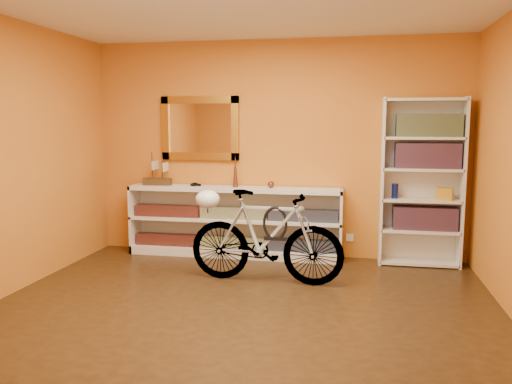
% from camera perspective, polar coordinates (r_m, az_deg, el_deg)
% --- Properties ---
extents(floor, '(4.50, 4.00, 0.01)m').
position_cam_1_polar(floor, '(4.58, -1.71, -13.10)').
color(floor, black).
rests_on(floor, ground).
extents(back_wall, '(4.50, 0.01, 2.60)m').
position_cam_1_polar(back_wall, '(6.26, 2.28, 4.76)').
color(back_wall, '#C16A1D').
rests_on(back_wall, ground).
extents(left_wall, '(0.01, 4.00, 2.60)m').
position_cam_1_polar(left_wall, '(5.27, -26.47, 3.39)').
color(left_wall, '#C16A1D').
rests_on(left_wall, ground).
extents(gilt_mirror, '(0.98, 0.06, 0.78)m').
position_cam_1_polar(gilt_mirror, '(6.43, -6.22, 7.02)').
color(gilt_mirror, '#9B6E1C').
rests_on(gilt_mirror, back_wall).
extents(wall_socket, '(0.09, 0.02, 0.09)m').
position_cam_1_polar(wall_socket, '(6.32, 10.33, -4.97)').
color(wall_socket, silver).
rests_on(wall_socket, back_wall).
extents(console_unit, '(2.60, 0.35, 0.85)m').
position_cam_1_polar(console_unit, '(6.28, -2.42, -3.29)').
color(console_unit, silver).
rests_on(console_unit, floor).
extents(cd_row_lower, '(2.50, 0.13, 0.14)m').
position_cam_1_polar(cd_row_lower, '(6.31, -2.45, -5.60)').
color(cd_row_lower, black).
rests_on(cd_row_lower, console_unit).
extents(cd_row_upper, '(2.50, 0.13, 0.14)m').
position_cam_1_polar(cd_row_upper, '(6.24, -2.47, -2.33)').
color(cd_row_upper, '#1B527A').
rests_on(cd_row_upper, console_unit).
extents(model_ship, '(0.35, 0.14, 0.41)m').
position_cam_1_polar(model_ship, '(6.48, -10.86, 2.55)').
color(model_ship, '#392410').
rests_on(model_ship, console_unit).
extents(toy_car, '(0.00, 0.01, 0.00)m').
position_cam_1_polar(toy_car, '(6.34, -6.67, 0.67)').
color(toy_car, black).
rests_on(toy_car, console_unit).
extents(bronze_ornament, '(0.07, 0.07, 0.39)m').
position_cam_1_polar(bronze_ornament, '(6.19, -2.29, 2.35)').
color(bronze_ornament, brown).
rests_on(bronze_ornament, console_unit).
extents(decorative_orb, '(0.08, 0.08, 0.08)m').
position_cam_1_polar(decorative_orb, '(6.12, 1.67, 0.83)').
color(decorative_orb, brown).
rests_on(decorative_orb, console_unit).
extents(bookcase, '(0.90, 0.30, 1.90)m').
position_cam_1_polar(bookcase, '(6.10, 17.81, 1.01)').
color(bookcase, silver).
rests_on(bookcase, floor).
extents(book_row_a, '(0.70, 0.22, 0.26)m').
position_cam_1_polar(book_row_a, '(6.17, 18.12, -2.74)').
color(book_row_a, maroon).
rests_on(book_row_a, bookcase).
extents(book_row_b, '(0.70, 0.22, 0.28)m').
position_cam_1_polar(book_row_b, '(6.08, 18.40, 3.85)').
color(book_row_b, maroon).
rests_on(book_row_b, bookcase).
extents(book_row_c, '(0.70, 0.22, 0.25)m').
position_cam_1_polar(book_row_c, '(6.07, 18.54, 7.01)').
color(book_row_c, navy).
rests_on(book_row_c, bookcase).
extents(travel_mug, '(0.08, 0.08, 0.17)m').
position_cam_1_polar(travel_mug, '(6.07, 15.11, 0.12)').
color(travel_mug, '#152596').
rests_on(travel_mug, bookcase).
extents(red_tin, '(0.17, 0.17, 0.17)m').
position_cam_1_polar(red_tin, '(6.07, 16.13, 6.75)').
color(red_tin, maroon).
rests_on(red_tin, bookcase).
extents(yellow_bag, '(0.20, 0.16, 0.13)m').
position_cam_1_polar(yellow_bag, '(6.11, 20.14, -0.20)').
color(yellow_bag, '#C48D22').
rests_on(yellow_bag, bookcase).
extents(bicycle, '(0.50, 1.64, 0.95)m').
position_cam_1_polar(bicycle, '(5.23, 1.10, -4.96)').
color(bicycle, silver).
rests_on(bicycle, floor).
extents(helmet, '(0.25, 0.24, 0.19)m').
position_cam_1_polar(helmet, '(5.34, -5.37, -0.80)').
color(helmet, white).
rests_on(helmet, bicycle).
extents(u_lock, '(0.25, 0.03, 0.25)m').
position_cam_1_polar(u_lock, '(5.18, 2.13, -3.47)').
color(u_lock, black).
rests_on(u_lock, bicycle).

